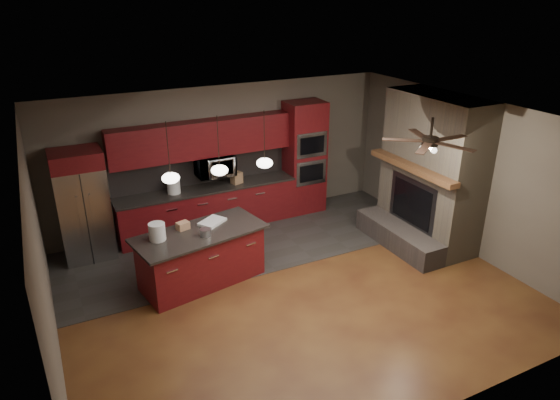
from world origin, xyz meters
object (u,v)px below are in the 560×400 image
microwave (215,166)px  paint_tray (212,222)px  white_bucket (157,232)px  cardboard_box (183,226)px  oven_tower (304,158)px  counter_box (237,178)px  kitchen_island (201,257)px  counter_bucket (174,186)px  refrigerator (83,205)px  paint_can (205,232)px

microwave → paint_tray: 1.82m
white_bucket → cardboard_box: white_bucket is taller
microwave → oven_tower: bearing=-1.7°
oven_tower → counter_box: (-1.57, -0.04, -0.18)m
kitchen_island → counter_box: counter_box is taller
kitchen_island → counter_bucket: 1.92m
kitchen_island → counter_bucket: counter_bucket is taller
paint_tray → kitchen_island: bearing=-175.7°
microwave → paint_tray: size_ratio=1.72×
cardboard_box → counter_box: (1.57, 1.57, 0.03)m
microwave → kitchen_island: (-0.95, -1.88, -0.83)m
refrigerator → kitchen_island: size_ratio=0.90×
refrigerator → white_bucket: refrigerator is taller
microwave → kitchen_island: bearing=-116.8°
microwave → paint_tray: bearing=-111.7°
paint_tray → counter_bucket: bearing=63.6°
kitchen_island → counter_box: 2.31m
refrigerator → paint_can: size_ratio=11.37×
refrigerator → kitchen_island: 2.39m
oven_tower → kitchen_island: 3.53m
refrigerator → paint_can: refrigerator is taller
refrigerator → paint_tray: refrigerator is taller
refrigerator → counter_bucket: refrigerator is taller
oven_tower → refrigerator: 4.47m
white_bucket → counter_box: (2.02, 1.75, -0.04)m
oven_tower → microwave: size_ratio=3.25×
white_bucket → counter_bucket: 1.96m
cardboard_box → white_bucket: bearing=-173.9°
refrigerator → counter_box: (2.90, 0.03, 0.02)m
white_bucket → paint_can: 0.73m
refrigerator → paint_tray: bearing=-39.9°
white_bucket → paint_tray: 0.98m
counter_box → microwave: bearing=149.1°
microwave → refrigerator: size_ratio=0.37×
white_bucket → counter_bucket: white_bucket is taller
oven_tower → white_bucket: (-3.59, -1.80, -0.13)m
kitchen_island → cardboard_box: cardboard_box is taller
cardboard_box → counter_bucket: (0.31, 1.62, 0.06)m
white_bucket → paint_tray: (0.95, 0.19, -0.12)m
oven_tower → microwave: (-1.98, 0.06, 0.11)m
paint_can → counter_bucket: (0.06, 2.01, 0.06)m
microwave → paint_can: 2.27m
paint_can → cardboard_box: 0.46m
white_bucket → counter_box: bearing=41.0°
white_bucket → cardboard_box: 0.49m
oven_tower → kitchen_island: bearing=-148.0°
white_bucket → paint_tray: size_ratio=0.64×
oven_tower → kitchen_island: (-2.93, -1.83, -0.73)m
oven_tower → microwave: oven_tower is taller
paint_tray → counter_bucket: (-0.19, 1.61, 0.10)m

